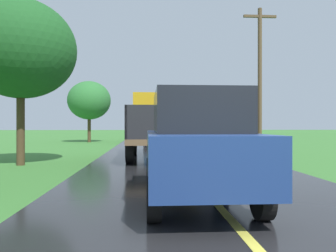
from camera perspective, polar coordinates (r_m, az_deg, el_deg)
name	(u,v)px	position (r m, az deg, el deg)	size (l,w,h in m)	color
ground_plane	(243,240)	(4.36, 13.07, -18.92)	(200.00, 200.00, 0.00)	#3D7A33
road_surface	(243,237)	(4.35, 13.07, -18.43)	(6.40, 120.00, 0.08)	#232326
centre_line	(243,233)	(4.34, 13.07, -17.89)	(0.14, 108.00, 0.01)	#E0D64C
banana_truck_near	(158,125)	(14.01, -1.83, 0.25)	(2.38, 5.82, 2.80)	#2D2D30
banana_truck_far	(158,125)	(27.43, -1.83, 0.18)	(2.38, 5.81, 2.80)	#2D2D30
utility_pole_roadside	(260,76)	(16.84, 15.87, 8.41)	(1.64, 0.20, 7.23)	brown
roadside_tree_mid_right	(89,100)	(28.41, -13.71, 4.39)	(3.63, 3.63, 5.19)	#4C3823
roadside_tree_far_left	(21,50)	(12.99, -24.52, 12.16)	(3.91, 3.91, 5.91)	#4C3823
following_car	(196,145)	(5.79, 4.87, -3.39)	(1.74, 4.10, 1.92)	navy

